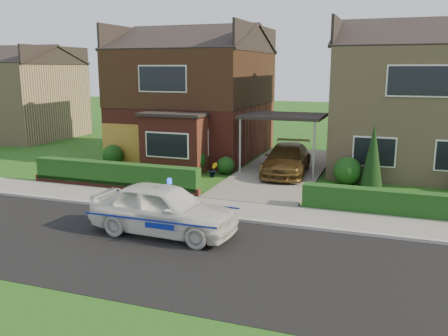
% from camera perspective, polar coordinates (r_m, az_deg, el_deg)
% --- Properties ---
extents(ground, '(120.00, 120.00, 0.00)m').
position_cam_1_polar(ground, '(13.01, -4.00, -10.29)').
color(ground, '#184713').
rests_on(ground, ground).
extents(road, '(60.00, 6.00, 0.02)m').
position_cam_1_polar(road, '(13.01, -4.00, -10.29)').
color(road, black).
rests_on(road, ground).
extents(kerb, '(60.00, 0.16, 0.12)m').
position_cam_1_polar(kerb, '(15.66, 0.49, -6.12)').
color(kerb, '#9E9993').
rests_on(kerb, ground).
extents(sidewalk, '(60.00, 2.00, 0.10)m').
position_cam_1_polar(sidewalk, '(16.61, 1.69, -5.09)').
color(sidewalk, slate).
rests_on(sidewalk, ground).
extents(driveway, '(3.80, 12.00, 0.12)m').
position_cam_1_polar(driveway, '(23.06, 7.01, -0.29)').
color(driveway, '#666059').
rests_on(driveway, ground).
extents(house_left, '(7.50, 9.53, 7.25)m').
position_cam_1_polar(house_left, '(27.12, -3.54, 9.60)').
color(house_left, maroon).
rests_on(house_left, ground).
extents(house_right, '(7.50, 8.06, 7.25)m').
position_cam_1_polar(house_right, '(25.05, 21.99, 8.23)').
color(house_right, tan).
rests_on(house_right, ground).
extents(carport_link, '(3.80, 3.00, 2.77)m').
position_cam_1_polar(carport_link, '(22.61, 7.15, 6.13)').
color(carport_link, black).
rests_on(carport_link, ground).
extents(garage_door, '(2.20, 0.10, 2.10)m').
position_cam_1_polar(garage_door, '(25.05, -12.23, 2.80)').
color(garage_door, '#8D611E').
rests_on(garage_door, ground).
extents(dwarf_wall, '(7.70, 0.25, 0.36)m').
position_cam_1_polar(dwarf_wall, '(20.07, -13.16, -2.02)').
color(dwarf_wall, maroon).
rests_on(dwarf_wall, ground).
extents(hedge_left, '(7.50, 0.55, 0.90)m').
position_cam_1_polar(hedge_left, '(20.23, -12.91, -2.42)').
color(hedge_left, '#123A12').
rests_on(hedge_left, ground).
extents(hedge_right, '(7.50, 0.55, 0.80)m').
position_cam_1_polar(hedge_right, '(17.11, 21.98, -5.65)').
color(hedge_right, '#123A12').
rests_on(hedge_right, ground).
extents(shrub_left_far, '(1.08, 1.08, 1.08)m').
position_cam_1_polar(shrub_left_far, '(24.88, -13.23, 1.51)').
color(shrub_left_far, '#123A12').
rests_on(shrub_left_far, ground).
extents(shrub_left_mid, '(1.32, 1.32, 1.32)m').
position_cam_1_polar(shrub_left_mid, '(22.58, -3.87, 1.06)').
color(shrub_left_mid, '#123A12').
rests_on(shrub_left_mid, ground).
extents(shrub_left_near, '(0.84, 0.84, 0.84)m').
position_cam_1_polar(shrub_left_near, '(22.32, 0.21, 0.33)').
color(shrub_left_near, '#123A12').
rests_on(shrub_left_near, ground).
extents(shrub_right_near, '(1.20, 1.20, 1.20)m').
position_cam_1_polar(shrub_right_near, '(20.93, 14.64, -0.34)').
color(shrub_right_near, '#123A12').
rests_on(shrub_right_near, ground).
extents(conifer_a, '(0.90, 0.90, 2.60)m').
position_cam_1_polar(conifer_a, '(20.54, 17.46, 1.26)').
color(conifer_a, black).
rests_on(conifer_a, ground).
extents(neighbour_left, '(6.50, 7.00, 5.20)m').
position_cam_1_polar(neighbour_left, '(36.80, -23.12, 7.40)').
color(neighbour_left, tan).
rests_on(neighbour_left, ground).
extents(police_car, '(4.16, 4.60, 1.70)m').
position_cam_1_polar(police_car, '(14.35, -7.29, -4.95)').
color(police_car, silver).
rests_on(police_car, ground).
extents(driveway_car, '(2.21, 4.77, 1.35)m').
position_cam_1_polar(driveway_car, '(21.98, 7.56, 1.04)').
color(driveway_car, brown).
rests_on(driveway_car, driveway).
extents(potted_plant_a, '(0.46, 0.36, 0.77)m').
position_cam_1_polar(potted_plant_a, '(19.80, -8.11, -1.41)').
color(potted_plant_a, gray).
rests_on(potted_plant_a, ground).
extents(potted_plant_b, '(0.48, 0.46, 0.68)m').
position_cam_1_polar(potted_plant_b, '(21.66, -1.31, -0.24)').
color(potted_plant_b, gray).
rests_on(potted_plant_b, ground).
extents(potted_plant_c, '(0.49, 0.49, 0.72)m').
position_cam_1_polar(potted_plant_c, '(19.25, -3.47, -1.75)').
color(potted_plant_c, gray).
rests_on(potted_plant_c, ground).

